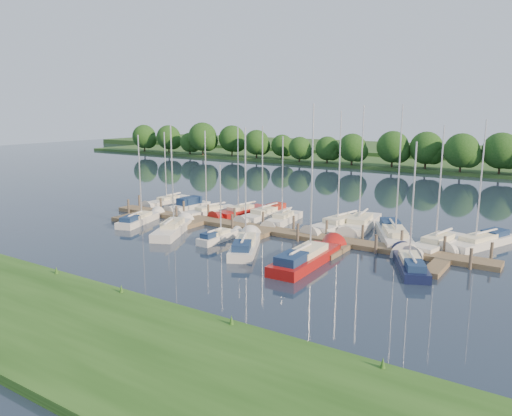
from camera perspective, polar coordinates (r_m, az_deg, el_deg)
The scene contains 24 objects.
ground at distance 41.14m, azimuth -4.17°, elevation -5.10°, with size 260.00×260.00×0.00m, color #17212F.
near_bank at distance 30.72m, azimuth -23.03°, elevation -11.36°, with size 90.00×10.00×0.50m, color #1D4413.
dock at distance 46.87m, azimuth 1.28°, elevation -2.76°, with size 40.00×6.00×0.40m.
mooring_pilings at distance 47.71m, azimuth 2.00°, elevation -2.02°, with size 38.24×2.84×2.00m.
far_shore at distance 109.51m, azimuth 20.54°, elevation 4.71°, with size 180.00×30.00×0.60m, color #24481B.
distant_hill at distance 133.86m, azimuth 23.00°, elevation 5.79°, with size 220.00×40.00×1.40m, color #375927.
treeline at distance 96.49m, azimuth 18.91°, elevation 6.20°, with size 145.73×9.04×8.10m.
sailboat_n_0 at distance 62.40m, azimuth -10.04°, elevation 0.69°, with size 1.80×7.17×9.16m.
motorboat at distance 58.43m, azimuth -7.76°, elevation 0.14°, with size 2.18×6.14×1.84m.
sailboat_n_2 at distance 55.52m, azimuth -5.49°, elevation -0.51°, with size 3.37×7.61×9.57m.
sailboat_n_3 at distance 55.11m, azimuth -1.85°, elevation -0.54°, with size 2.94×7.90×9.97m.
sailboat_n_4 at distance 53.31m, azimuth 1.01°, elevation -0.87°, with size 2.31×7.97×10.27m.
sailboat_n_5 at distance 51.46m, azimuth 3.11°, elevation -1.41°, with size 2.40×7.24×9.27m.
sailboat_n_6 at distance 49.32m, azimuth 9.49°, elevation -2.10°, with size 3.70×9.34×11.85m.
sailboat_n_7 at distance 49.93m, azimuth 11.76°, elevation -2.02°, with size 3.38×9.80×12.38m.
sailboat_n_8 at distance 46.08m, azimuth 15.53°, elevation -3.26°, with size 5.98×9.45×12.40m.
sailboat_n_9 at distance 44.64m, azimuth 19.98°, elevation -4.08°, with size 3.48×8.45×10.75m.
sailboat_n_10 at distance 46.72m, azimuth 24.05°, elevation -3.68°, with size 4.86×8.70×11.12m.
sailboat_s_0 at distance 52.80m, azimuth -13.12°, elevation -1.32°, with size 3.39×7.35×9.32m.
sailboat_s_1 at distance 47.88m, azimuth -9.46°, elevation -2.51°, with size 4.77×7.96×10.59m.
sailboat_s_2 at distance 44.60m, azimuth -4.29°, elevation -3.38°, with size 1.30×5.38×7.11m.
sailboat_s_3 at distance 41.61m, azimuth -1.26°, elevation -4.41°, with size 5.09×7.91×10.54m.
sailboat_s_4 at distance 38.35m, azimuth 5.90°, elevation -5.83°, with size 2.59×9.77×12.45m.
sailboat_s_5 at distance 38.61m, azimuth 17.19°, elevation -6.22°, with size 4.43×7.38×9.67m.
Camera 1 is at (24.13, -31.21, 11.65)m, focal length 35.00 mm.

